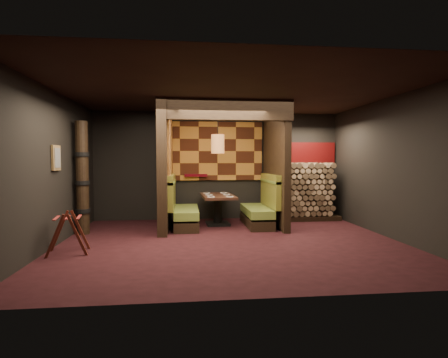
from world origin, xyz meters
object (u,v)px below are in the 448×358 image
(luggage_rack, at_px, (68,231))
(firewood_stack, at_px, (305,191))
(dining_table, at_px, (218,204))
(totem_column, at_px, (82,179))
(pendant_lamp, at_px, (218,144))
(booth_bench_right, at_px, (261,209))
(booth_bench_left, at_px, (182,210))

(luggage_rack, xyz_separation_m, firewood_stack, (5.14, 2.83, 0.38))
(dining_table, relative_size, luggage_rack, 1.88)
(totem_column, xyz_separation_m, firewood_stack, (5.33, 1.25, -0.44))
(pendant_lamp, distance_m, firewood_stack, 2.73)
(booth_bench_right, xyz_separation_m, firewood_stack, (1.35, 0.70, 0.35))
(totem_column, relative_size, firewood_stack, 1.39)
(booth_bench_right, xyz_separation_m, dining_table, (-1.03, 0.19, 0.10))
(booth_bench_left, height_order, dining_table, booth_bench_left)
(booth_bench_left, height_order, booth_bench_right, same)
(booth_bench_right, height_order, dining_table, booth_bench_right)
(dining_table, height_order, totem_column, totem_column)
(totem_column, bearing_deg, booth_bench_right, 7.86)
(luggage_rack, relative_size, totem_column, 0.32)
(booth_bench_left, bearing_deg, firewood_stack, 12.17)
(booth_bench_right, bearing_deg, firewood_stack, 27.35)
(booth_bench_right, distance_m, luggage_rack, 4.34)
(pendant_lamp, height_order, totem_column, pendant_lamp)
(booth_bench_left, height_order, firewood_stack, firewood_stack)
(pendant_lamp, bearing_deg, booth_bench_right, -7.92)
(booth_bench_right, distance_m, pendant_lamp, 1.88)
(dining_table, relative_size, totem_column, 0.59)
(booth_bench_right, relative_size, totem_column, 0.67)
(dining_table, distance_m, firewood_stack, 2.45)
(booth_bench_left, xyz_separation_m, luggage_rack, (-1.89, -2.13, -0.03))
(dining_table, bearing_deg, booth_bench_left, -167.44)
(luggage_rack, height_order, firewood_stack, firewood_stack)
(pendant_lamp, height_order, luggage_rack, pendant_lamp)
(luggage_rack, bearing_deg, totem_column, 97.19)
(booth_bench_left, distance_m, dining_table, 0.89)
(booth_bench_left, height_order, pendant_lamp, pendant_lamp)
(dining_table, distance_m, luggage_rack, 3.61)
(booth_bench_right, height_order, firewood_stack, firewood_stack)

